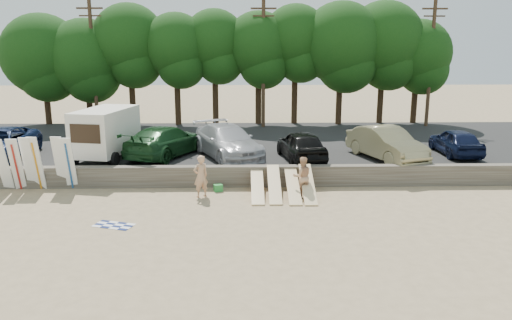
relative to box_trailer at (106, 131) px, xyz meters
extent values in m
plane|color=tan|center=(6.65, -5.98, -2.19)|extent=(120.00, 120.00, 0.00)
cube|color=#6B6356|center=(6.65, -2.98, -1.69)|extent=(44.00, 0.50, 1.00)
cube|color=#282828|center=(6.65, 4.52, -1.84)|extent=(44.00, 14.50, 0.70)
cylinder|color=#382616|center=(-7.48, 11.62, 0.25)|extent=(0.44, 0.44, 3.47)
sphere|color=#204C15|center=(-7.48, 11.62, 3.63)|extent=(5.98, 5.98, 5.98)
cylinder|color=#382616|center=(-4.34, 11.62, 0.17)|extent=(0.44, 0.44, 3.31)
sphere|color=#204C15|center=(-4.34, 11.62, 3.40)|extent=(5.74, 5.74, 5.74)
cylinder|color=#382616|center=(-1.11, 11.62, 0.58)|extent=(0.44, 0.44, 4.14)
sphere|color=#204C15|center=(-1.11, 11.62, 4.63)|extent=(5.43, 5.43, 5.43)
cylinder|color=#382616|center=(2.32, 11.20, 0.47)|extent=(0.44, 0.44, 3.91)
sphere|color=#204C15|center=(2.32, 11.20, 4.30)|extent=(4.75, 4.75, 4.75)
cylinder|color=#382616|center=(5.11, 11.62, 0.58)|extent=(0.44, 0.44, 4.13)
sphere|color=#204C15|center=(5.11, 11.62, 4.61)|extent=(4.67, 4.67, 4.67)
cylinder|color=#382616|center=(8.34, 11.46, 0.48)|extent=(0.44, 0.44, 3.93)
sphere|color=#204C15|center=(8.34, 11.46, 4.33)|extent=(4.93, 4.93, 4.93)
cylinder|color=#382616|center=(11.07, 11.62, 0.66)|extent=(0.44, 0.44, 4.29)
sphere|color=#204C15|center=(11.07, 11.62, 4.86)|extent=(4.88, 4.88, 4.88)
cylinder|color=#382616|center=(14.36, 11.12, 0.53)|extent=(0.44, 0.44, 4.03)
sphere|color=#204C15|center=(14.36, 11.12, 4.47)|extent=(5.99, 5.99, 5.99)
cylinder|color=#382616|center=(17.61, 11.62, 0.57)|extent=(0.44, 0.44, 4.12)
sphere|color=#204C15|center=(17.61, 11.62, 4.60)|extent=(5.89, 5.89, 5.89)
cylinder|color=#382616|center=(20.22, 11.62, 0.29)|extent=(0.44, 0.44, 3.54)
sphere|color=#204C15|center=(20.22, 11.62, 3.75)|extent=(4.96, 4.96, 4.96)
cylinder|color=#473321|center=(-3.35, 10.02, 3.01)|extent=(0.26, 0.26, 9.00)
cube|color=#473321|center=(-3.35, 10.02, 6.81)|extent=(1.80, 0.12, 0.12)
cube|color=#473321|center=(-3.35, 10.02, 6.31)|extent=(1.50, 0.10, 0.10)
cylinder|color=#473321|center=(8.65, 10.02, 3.01)|extent=(0.26, 0.26, 9.00)
cube|color=#473321|center=(8.65, 10.02, 6.81)|extent=(1.80, 0.12, 0.12)
cube|color=#473321|center=(8.65, 10.02, 6.31)|extent=(1.50, 0.10, 0.10)
cylinder|color=#473321|center=(20.65, 10.02, 3.01)|extent=(0.26, 0.26, 9.00)
cube|color=#473321|center=(20.65, 10.02, 6.81)|extent=(1.80, 0.12, 0.12)
cube|color=#473321|center=(20.65, 10.02, 6.31)|extent=(1.50, 0.10, 0.10)
cube|color=silver|center=(0.00, 0.01, 0.02)|extent=(2.89, 4.50, 2.29)
cube|color=black|center=(-0.43, -2.05, 0.23)|extent=(1.53, 0.36, 0.94)
cylinder|color=black|center=(-1.35, -1.09, -1.14)|extent=(0.35, 0.71, 0.69)
cylinder|color=black|center=(0.79, -1.54, -1.14)|extent=(0.35, 0.71, 0.69)
cylinder|color=black|center=(-0.79, 1.55, -1.14)|extent=(0.35, 0.71, 0.69)
cylinder|color=black|center=(1.35, 1.10, -1.14)|extent=(0.35, 0.71, 0.69)
imported|color=#153C1B|center=(3.02, 0.54, -0.66)|extent=(4.42, 6.15, 1.65)
imported|color=#ADADB2|center=(6.38, 0.22, -0.63)|extent=(4.52, 6.34, 1.70)
imported|color=black|center=(10.26, -0.52, -0.70)|extent=(2.54, 4.86, 1.58)
imported|color=#968B5F|center=(14.73, -0.51, -0.63)|extent=(3.46, 5.49, 1.71)
imported|color=black|center=(18.85, 0.50, -0.75)|extent=(1.75, 4.31, 1.47)
cube|color=white|center=(-3.81, -3.53, -0.93)|extent=(0.53, 0.78, 2.52)
cube|color=white|center=(-3.21, -3.52, -0.92)|extent=(0.56, 0.78, 2.52)
cube|color=white|center=(-2.68, -3.39, -0.91)|extent=(0.52, 0.63, 2.55)
cube|color=white|center=(-2.33, -3.40, -0.90)|extent=(0.57, 0.60, 2.57)
cube|color=white|center=(-1.27, -3.33, -0.90)|extent=(0.54, 0.57, 2.57)
cube|color=white|center=(-0.82, -3.46, -0.92)|extent=(0.51, 0.68, 2.54)
cube|color=beige|center=(7.86, -4.52, -1.73)|extent=(0.56, 2.90, 0.91)
cube|color=beige|center=(8.62, -4.54, -1.64)|extent=(0.56, 2.84, 1.09)
cube|color=beige|center=(9.45, -4.60, -1.72)|extent=(0.56, 2.89, 0.94)
cube|color=beige|center=(10.11, -4.66, -1.61)|extent=(0.56, 2.82, 1.15)
imported|color=tan|center=(5.35, -4.63, -1.23)|extent=(0.83, 0.75, 1.91)
imported|color=tan|center=(9.86, -4.59, -1.28)|extent=(0.95, 0.77, 1.80)
cube|color=green|center=(6.06, -3.79, -2.03)|extent=(0.46, 0.40, 0.32)
cube|color=orange|center=(7.79, -3.58, -2.08)|extent=(0.35, 0.32, 0.22)
plane|color=white|center=(2.34, -8.13, -2.18)|extent=(1.90, 1.90, 0.00)
camera|label=1|loc=(7.32, -25.99, 4.59)|focal=35.00mm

